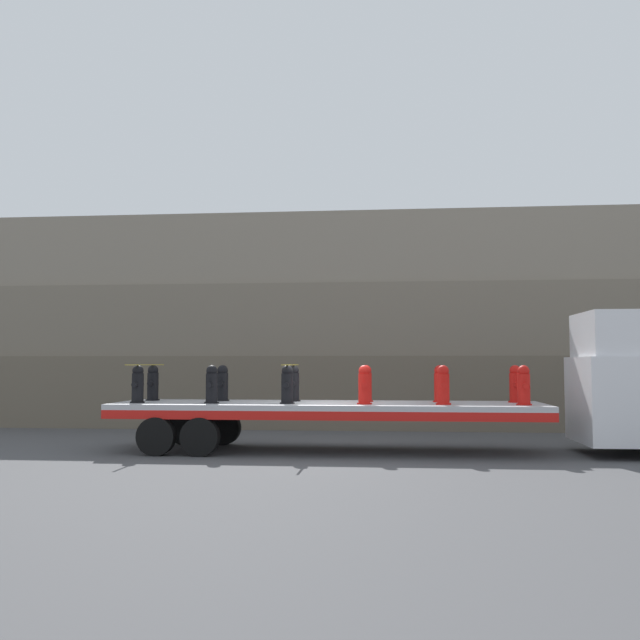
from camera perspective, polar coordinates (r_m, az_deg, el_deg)
name	(u,v)px	position (r m, az deg, el deg)	size (l,w,h in m)	color
ground_plane	(328,452)	(17.16, 0.62, -10.48)	(120.00, 120.00, 0.00)	#474749
rock_cliff	(345,322)	(23.91, 2.05, -0.13)	(60.00, 3.30, 6.98)	#665B4C
truck_cab	(636,385)	(17.87, 23.93, -4.76)	(2.51, 2.57, 3.26)	silver
flatbed_trailer	(299,411)	(17.14, -1.68, -7.32)	(10.15, 2.57, 1.15)	#B2B2B7
fire_hydrant_black_near_0	(138,385)	(17.48, -14.38, -5.02)	(0.35, 0.53, 0.89)	black
fire_hydrant_black_far_0	(153,383)	(18.50, -13.22, -4.95)	(0.35, 0.53, 0.89)	black
fire_hydrant_black_near_1	(212,385)	(16.95, -8.66, -5.14)	(0.35, 0.53, 0.89)	black
fire_hydrant_black_far_1	(223,383)	(18.01, -7.80, -5.05)	(0.35, 0.53, 0.89)	black
fire_hydrant_black_near_2	(287,385)	(16.60, -2.64, -5.21)	(0.35, 0.53, 0.89)	black
fire_hydrant_black_far_2	(294,384)	(17.68, -2.13, -5.11)	(0.35, 0.53, 0.89)	black
fire_hydrant_red_near_3	(364,385)	(16.44, 3.57, -5.23)	(0.35, 0.53, 0.89)	red
fire_hydrant_red_far_3	(366,384)	(17.53, 3.70, -5.12)	(0.35, 0.53, 0.89)	red
fire_hydrant_red_near_4	(443,385)	(16.48, 9.83, -5.18)	(0.35, 0.53, 0.89)	red
fire_hydrant_red_far_4	(440,384)	(17.56, 9.57, -5.08)	(0.35, 0.53, 0.89)	red
fire_hydrant_red_near_5	(524,386)	(16.70, 15.99, -5.07)	(0.35, 0.53, 0.89)	red
fire_hydrant_red_far_5	(515,384)	(17.77, 15.36, -4.98)	(0.35, 0.53, 0.89)	red
cargo_strap_rear	(146,365)	(17.98, -13.76, -3.50)	(0.05, 2.67, 0.01)	yellow
cargo_strap_middle	(291,365)	(17.13, -2.37, -3.60)	(0.05, 2.67, 0.01)	yellow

